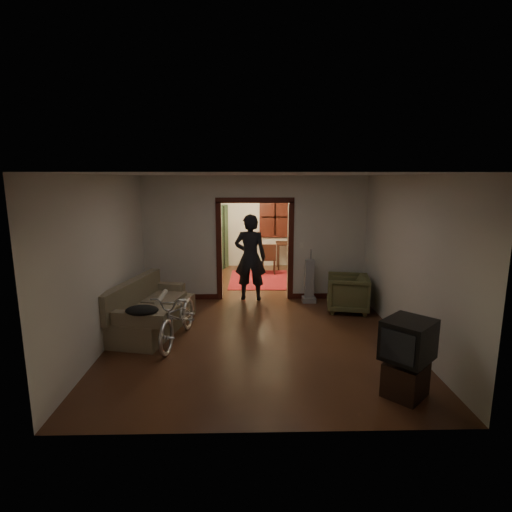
{
  "coord_description": "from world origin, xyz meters",
  "views": [
    {
      "loc": [
        -0.19,
        -8.17,
        2.74
      ],
      "look_at": [
        0.0,
        -0.3,
        1.2
      ],
      "focal_mm": 28.0,
      "sensor_mm": 36.0,
      "label": 1
    }
  ],
  "objects_px": {
    "locker": "(210,236)",
    "armchair": "(347,293)",
    "sofa": "(153,305)",
    "bicycle": "(178,316)",
    "person": "(250,257)",
    "desk": "(294,256)"
  },
  "relations": [
    {
      "from": "armchair",
      "to": "desk",
      "type": "distance_m",
      "value": 4.01
    },
    {
      "from": "sofa",
      "to": "desk",
      "type": "distance_m",
      "value": 5.86
    },
    {
      "from": "sofa",
      "to": "person",
      "type": "xyz_separation_m",
      "value": [
        1.8,
        1.84,
        0.52
      ]
    },
    {
      "from": "armchair",
      "to": "locker",
      "type": "relative_size",
      "value": 0.43
    },
    {
      "from": "person",
      "to": "desk",
      "type": "xyz_separation_m",
      "value": [
        1.37,
        3.09,
        -0.58
      ]
    },
    {
      "from": "locker",
      "to": "desk",
      "type": "xyz_separation_m",
      "value": [
        2.56,
        -0.29,
        -0.57
      ]
    },
    {
      "from": "sofa",
      "to": "locker",
      "type": "distance_m",
      "value": 5.27
    },
    {
      "from": "locker",
      "to": "desk",
      "type": "distance_m",
      "value": 2.64
    },
    {
      "from": "armchair",
      "to": "person",
      "type": "bearing_deg",
      "value": -101.97
    },
    {
      "from": "locker",
      "to": "desk",
      "type": "height_order",
      "value": "locker"
    },
    {
      "from": "sofa",
      "to": "armchair",
      "type": "bearing_deg",
      "value": 26.74
    },
    {
      "from": "desk",
      "to": "armchair",
      "type": "bearing_deg",
      "value": -97.52
    },
    {
      "from": "locker",
      "to": "armchair",
      "type": "bearing_deg",
      "value": -34.3
    },
    {
      "from": "sofa",
      "to": "locker",
      "type": "xyz_separation_m",
      "value": [
        0.6,
        5.21,
        0.51
      ]
    },
    {
      "from": "bicycle",
      "to": "person",
      "type": "height_order",
      "value": "person"
    },
    {
      "from": "sofa",
      "to": "person",
      "type": "relative_size",
      "value": 1.03
    },
    {
      "from": "bicycle",
      "to": "sofa",
      "type": "bearing_deg",
      "value": 145.16
    },
    {
      "from": "sofa",
      "to": "person",
      "type": "height_order",
      "value": "person"
    },
    {
      "from": "locker",
      "to": "person",
      "type": "bearing_deg",
      "value": -51.92
    },
    {
      "from": "bicycle",
      "to": "person",
      "type": "distance_m",
      "value": 2.73
    },
    {
      "from": "person",
      "to": "locker",
      "type": "xyz_separation_m",
      "value": [
        -1.2,
        3.37,
        -0.01
      ]
    },
    {
      "from": "person",
      "to": "desk",
      "type": "distance_m",
      "value": 3.42
    }
  ]
}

